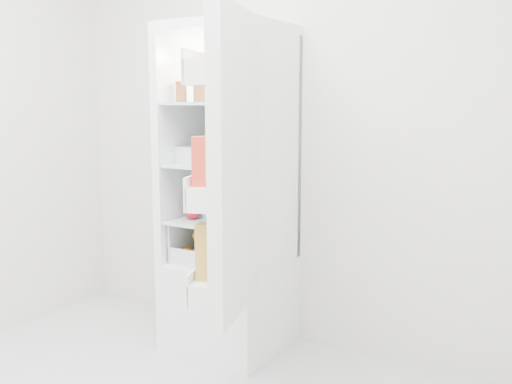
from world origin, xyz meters
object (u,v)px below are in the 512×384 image
Objects in this scene: fridge_door at (229,171)px; refrigerator at (233,231)px; mushroom_bowl at (214,211)px; red_cabbage at (255,204)px.

refrigerator is at bearing 14.93° from fridge_door.
mushroom_bowl is at bearing -139.07° from refrigerator.
mushroom_bowl is 0.79m from fridge_door.
refrigerator is 0.16m from mushroom_bowl.
refrigerator is at bearing 40.93° from mushroom_bowl.
red_cabbage is 1.12× the size of mushroom_bowl.
fridge_door is (0.24, -0.62, 0.26)m from red_cabbage.
fridge_door is at bearing -58.13° from refrigerator.
refrigerator is 10.22× the size of red_cabbage.
refrigerator reaches higher than fridge_door.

